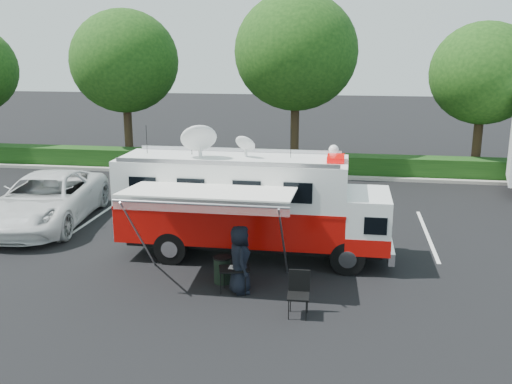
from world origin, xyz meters
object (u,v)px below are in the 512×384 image
(white_suv, at_px, (48,224))
(folding_table, at_px, (234,270))
(command_truck, at_px, (251,204))
(trash_bin, at_px, (222,270))

(white_suv, distance_m, folding_table, 9.16)
(white_suv, height_order, folding_table, white_suv)
(command_truck, height_order, trash_bin, command_truck)
(white_suv, xyz_separation_m, trash_bin, (7.37, -4.18, 0.37))
(command_truck, relative_size, white_suv, 1.26)
(white_suv, bearing_deg, trash_bin, -36.39)
(command_truck, relative_size, folding_table, 9.01)
(folding_table, xyz_separation_m, trash_bin, (-0.45, 0.55, -0.25))
(command_truck, xyz_separation_m, white_suv, (-7.81, 2.09, -1.66))
(command_truck, height_order, white_suv, command_truck)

